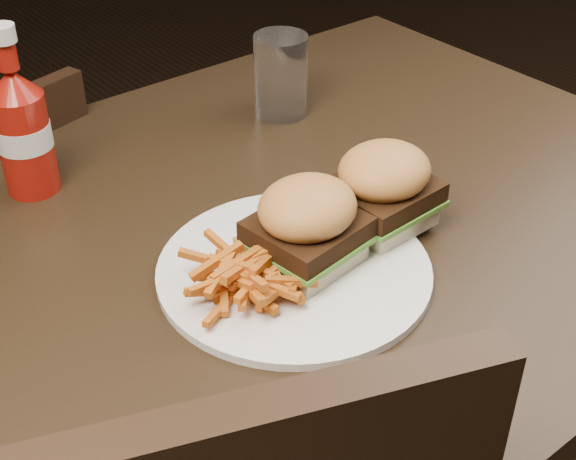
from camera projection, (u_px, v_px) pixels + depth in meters
dining_table at (235, 252)px, 0.89m from camera, size 1.20×0.80×0.04m
plate at (294, 270)px, 0.83m from camera, size 0.28×0.28×0.01m
sandwich_half_a at (307, 252)px, 0.82m from camera, size 0.10×0.10×0.02m
sandwich_half_b at (381, 213)px, 0.88m from camera, size 0.10×0.09×0.02m
fries_pile at (247, 274)px, 0.78m from camera, size 0.13×0.13×0.04m
ketchup_bottle at (26, 145)px, 0.93m from camera, size 0.07×0.07×0.13m
tumbler at (281, 76)px, 1.10m from camera, size 0.09×0.09×0.12m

